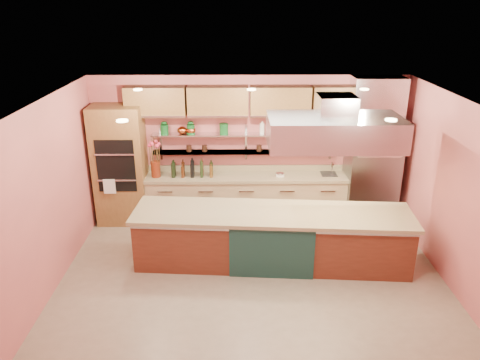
{
  "coord_description": "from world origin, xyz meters",
  "views": [
    {
      "loc": [
        -0.26,
        -6.23,
        4.13
      ],
      "look_at": [
        -0.18,
        1.0,
        1.3
      ],
      "focal_mm": 35.0,
      "sensor_mm": 36.0,
      "label": 1
    }
  ],
  "objects_px": {
    "island": "(272,237)",
    "green_canister": "(224,129)",
    "refrigerator": "(372,170)",
    "kitchen_scale": "(280,174)",
    "flower_vase": "(156,169)",
    "copper_kettle": "(182,130)"
  },
  "relations": [
    {
      "from": "refrigerator",
      "to": "flower_vase",
      "type": "xyz_separation_m",
      "value": [
        -4.13,
        0.01,
        0.03
      ]
    },
    {
      "from": "refrigerator",
      "to": "kitchen_scale",
      "type": "bearing_deg",
      "value": 179.67
    },
    {
      "from": "flower_vase",
      "to": "kitchen_scale",
      "type": "relative_size",
      "value": 2.03
    },
    {
      "from": "refrigerator",
      "to": "flower_vase",
      "type": "relative_size",
      "value": 6.78
    },
    {
      "from": "refrigerator",
      "to": "copper_kettle",
      "type": "xyz_separation_m",
      "value": [
        -3.62,
        0.23,
        0.74
      ]
    },
    {
      "from": "copper_kettle",
      "to": "refrigerator",
      "type": "bearing_deg",
      "value": -3.64
    },
    {
      "from": "island",
      "to": "kitchen_scale",
      "type": "relative_size",
      "value": 28.81
    },
    {
      "from": "kitchen_scale",
      "to": "refrigerator",
      "type": "bearing_deg",
      "value": -21.84
    },
    {
      "from": "island",
      "to": "green_canister",
      "type": "xyz_separation_m",
      "value": [
        -0.81,
        1.81,
        1.36
      ]
    },
    {
      "from": "refrigerator",
      "to": "copper_kettle",
      "type": "bearing_deg",
      "value": 176.36
    },
    {
      "from": "green_canister",
      "to": "flower_vase",
      "type": "bearing_deg",
      "value": -170.42
    },
    {
      "from": "refrigerator",
      "to": "flower_vase",
      "type": "distance_m",
      "value": 4.13
    },
    {
      "from": "refrigerator",
      "to": "green_canister",
      "type": "xyz_separation_m",
      "value": [
        -2.82,
        0.23,
        0.76
      ]
    },
    {
      "from": "flower_vase",
      "to": "copper_kettle",
      "type": "distance_m",
      "value": 0.89
    },
    {
      "from": "copper_kettle",
      "to": "green_canister",
      "type": "relative_size",
      "value": 0.92
    },
    {
      "from": "island",
      "to": "flower_vase",
      "type": "xyz_separation_m",
      "value": [
        -2.11,
        1.59,
        0.63
      ]
    },
    {
      "from": "green_canister",
      "to": "kitchen_scale",
      "type": "bearing_deg",
      "value": -11.59
    },
    {
      "from": "island",
      "to": "flower_vase",
      "type": "bearing_deg",
      "value": 147.38
    },
    {
      "from": "flower_vase",
      "to": "refrigerator",
      "type": "bearing_deg",
      "value": -0.14
    },
    {
      "from": "island",
      "to": "kitchen_scale",
      "type": "height_order",
      "value": "kitchen_scale"
    },
    {
      "from": "copper_kettle",
      "to": "kitchen_scale",
      "type": "bearing_deg",
      "value": -6.72
    },
    {
      "from": "refrigerator",
      "to": "kitchen_scale",
      "type": "xyz_separation_m",
      "value": [
        -1.75,
        0.01,
        -0.08
      ]
    }
  ]
}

